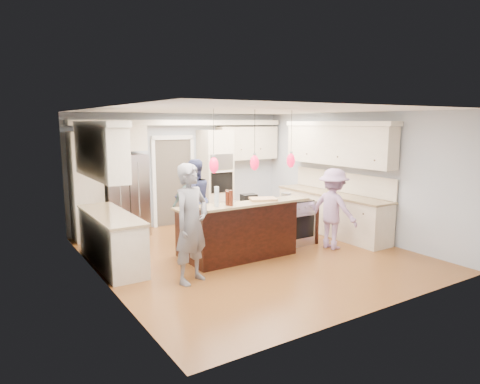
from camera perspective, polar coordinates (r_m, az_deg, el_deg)
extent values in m
plane|color=#956128|center=(8.27, 1.31, -8.22)|extent=(6.00, 6.00, 0.00)
cube|color=#B2BCC6|center=(10.58, -7.74, 3.02)|extent=(5.50, 0.04, 2.70)
cube|color=#B2BCC6|center=(5.76, 18.19, -2.57)|extent=(5.50, 0.04, 2.70)
cube|color=#B2BCC6|center=(6.85, -18.13, -0.74)|extent=(0.04, 6.00, 2.70)
cube|color=#B2BCC6|center=(9.76, 14.90, 2.28)|extent=(0.04, 6.00, 2.70)
cube|color=white|center=(7.89, 1.39, 10.82)|extent=(5.50, 6.00, 0.04)
cube|color=#B7B7BC|center=(9.75, -15.07, -0.41)|extent=(0.90, 0.70, 1.80)
cube|color=beige|center=(10.65, -3.30, 2.05)|extent=(0.72, 0.64, 2.30)
cube|color=black|center=(10.32, -2.44, 4.06)|extent=(0.60, 0.02, 0.35)
cube|color=black|center=(10.38, -2.42, 1.31)|extent=(0.60, 0.02, 0.50)
cylinder|color=#B7B7BC|center=(10.32, -2.33, 2.67)|extent=(0.55, 0.02, 0.02)
cube|color=beige|center=(9.57, -19.81, 0.70)|extent=(0.60, 0.58, 2.30)
cube|color=beige|center=(9.69, -15.50, 6.95)|extent=(0.95, 0.58, 0.55)
cube|color=beige|center=(11.25, 0.99, 6.54)|extent=(1.70, 0.35, 0.85)
cube|color=beige|center=(10.34, -7.41, 9.16)|extent=(5.30, 0.38, 0.12)
cube|color=#4C443A|center=(10.50, -8.92, 1.30)|extent=(0.90, 0.06, 2.10)
cube|color=white|center=(10.38, -8.98, 7.19)|extent=(1.04, 0.06, 0.10)
cube|color=beige|center=(9.87, 12.02, -2.90)|extent=(0.60, 3.00, 0.88)
cube|color=tan|center=(9.78, 12.11, -0.27)|extent=(0.64, 3.05, 0.04)
cube|color=beige|center=(9.75, 12.83, 6.07)|extent=(0.35, 3.00, 0.85)
cube|color=beige|center=(9.73, 12.89, 8.89)|extent=(0.37, 3.10, 0.10)
cube|color=beige|center=(7.89, -16.79, -6.16)|extent=(0.60, 2.20, 0.88)
cube|color=tan|center=(7.78, -16.95, -2.90)|extent=(0.64, 2.25, 0.04)
cube|color=beige|center=(7.61, -18.21, 4.99)|extent=(0.35, 2.20, 0.85)
cube|color=beige|center=(7.59, -18.32, 8.61)|extent=(0.37, 2.30, 0.10)
cube|color=black|center=(8.14, -0.73, -5.28)|extent=(2.00, 1.00, 0.88)
cube|color=tan|center=(8.04, -0.74, -2.11)|extent=(2.10, 1.10, 0.04)
cube|color=black|center=(7.66, 1.48, -5.44)|extent=(2.00, 0.12, 1.08)
cube|color=tan|center=(7.43, 2.10, -1.49)|extent=(2.10, 0.42, 0.04)
cube|color=black|center=(8.50, 1.18, -0.82)|extent=(0.32, 0.26, 0.15)
cube|color=#B7B7BC|center=(8.92, 6.84, -3.99)|extent=(0.76, 0.66, 0.90)
cube|color=black|center=(8.69, 8.24, -4.72)|extent=(0.65, 0.01, 0.45)
cube|color=black|center=(8.83, 6.90, -1.08)|extent=(0.72, 0.59, 0.02)
cube|color=black|center=(9.18, 8.83, -3.71)|extent=(0.06, 0.71, 0.88)
cylinder|color=black|center=(6.91, -3.55, 7.92)|extent=(0.01, 0.01, 0.75)
ellipsoid|color=red|center=(6.94, -3.51, 3.58)|extent=(0.15, 0.15, 0.26)
cylinder|color=black|center=(7.33, 1.98, 8.01)|extent=(0.01, 0.01, 0.75)
ellipsoid|color=red|center=(7.36, 1.96, 3.92)|extent=(0.15, 0.15, 0.26)
cylinder|color=black|center=(7.81, 6.87, 8.02)|extent=(0.01, 0.01, 0.75)
ellipsoid|color=red|center=(7.84, 6.80, 4.18)|extent=(0.15, 0.15, 0.26)
imported|color=slate|center=(6.67, -6.49, -4.22)|extent=(0.81, 0.69, 1.87)
imported|color=navy|center=(9.23, -6.17, -0.94)|extent=(0.88, 0.71, 1.72)
imported|color=slate|center=(9.11, -6.54, -1.77)|extent=(0.90, 0.43, 1.50)
imported|color=#A883B1|center=(8.64, 12.33, -2.21)|extent=(0.78, 1.13, 1.60)
cube|color=#90724E|center=(9.90, 12.34, -5.46)|extent=(0.81, 1.08, 0.01)
cylinder|color=silver|center=(6.99, -3.13, -0.63)|extent=(0.09, 0.09, 0.33)
cylinder|color=#43180C|center=(7.21, -1.73, -0.69)|extent=(0.06, 0.06, 0.24)
cylinder|color=#43180C|center=(7.05, -1.20, -0.82)|extent=(0.07, 0.07, 0.26)
cylinder|color=#43180C|center=(7.10, -1.68, -0.86)|extent=(0.06, 0.06, 0.23)
cylinder|color=#B7B7BC|center=(7.19, -1.12, -1.24)|extent=(0.07, 0.07, 0.11)
cube|color=tan|center=(7.61, 3.09, -0.95)|extent=(0.55, 0.48, 0.04)
cylinder|color=#B7B7BC|center=(8.90, 6.17, -0.51)|extent=(0.21, 0.21, 0.12)
cylinder|color=#B7B7BC|center=(8.81, 7.20, -0.73)|extent=(0.18, 0.18, 0.09)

